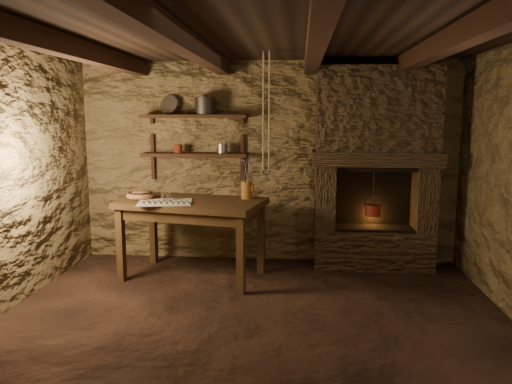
# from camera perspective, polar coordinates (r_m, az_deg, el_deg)

# --- Properties ---
(floor) EXTENTS (4.50, 4.50, 0.00)m
(floor) POSITION_cam_1_polar(r_m,az_deg,el_deg) (4.38, -0.51, -14.96)
(floor) COLOR black
(floor) RESTS_ON ground
(back_wall) EXTENTS (4.50, 0.04, 2.40)m
(back_wall) POSITION_cam_1_polar(r_m,az_deg,el_deg) (6.03, 1.28, 3.41)
(back_wall) COLOR brown
(back_wall) RESTS_ON floor
(front_wall) EXTENTS (4.50, 0.04, 2.40)m
(front_wall) POSITION_cam_1_polar(r_m,az_deg,el_deg) (2.11, -5.77, -6.79)
(front_wall) COLOR brown
(front_wall) RESTS_ON floor
(ceiling) EXTENTS (4.50, 4.00, 0.04)m
(ceiling) POSITION_cam_1_polar(r_m,az_deg,el_deg) (4.06, -0.56, 17.79)
(ceiling) COLOR black
(ceiling) RESTS_ON back_wall
(beam_far_left) EXTENTS (0.14, 3.95, 0.16)m
(beam_far_left) POSITION_cam_1_polar(r_m,az_deg,el_deg) (4.45, -20.92, 15.27)
(beam_far_left) COLOR black
(beam_far_left) RESTS_ON ceiling
(beam_mid_left) EXTENTS (0.14, 3.95, 0.16)m
(beam_mid_left) POSITION_cam_1_polar(r_m,az_deg,el_deg) (4.13, -7.78, 16.31)
(beam_mid_left) COLOR black
(beam_mid_left) RESTS_ON ceiling
(beam_mid_right) EXTENTS (0.14, 3.95, 0.16)m
(beam_mid_right) POSITION_cam_1_polar(r_m,az_deg,el_deg) (4.03, 6.84, 16.51)
(beam_mid_right) COLOR black
(beam_mid_right) RESTS_ON ceiling
(beam_far_right) EXTENTS (0.14, 3.95, 0.16)m
(beam_far_right) POSITION_cam_1_polar(r_m,az_deg,el_deg) (4.18, 21.22, 15.71)
(beam_far_right) COLOR black
(beam_far_right) RESTS_ON ceiling
(shelf_lower) EXTENTS (1.25, 0.30, 0.04)m
(shelf_lower) POSITION_cam_1_polar(r_m,az_deg,el_deg) (5.98, -6.99, 4.27)
(shelf_lower) COLOR black
(shelf_lower) RESTS_ON back_wall
(shelf_upper) EXTENTS (1.25, 0.30, 0.04)m
(shelf_upper) POSITION_cam_1_polar(r_m,az_deg,el_deg) (5.96, -7.07, 8.58)
(shelf_upper) COLOR black
(shelf_upper) RESTS_ON back_wall
(hearth) EXTENTS (1.43, 0.51, 2.30)m
(hearth) POSITION_cam_1_polar(r_m,az_deg,el_deg) (5.85, 13.46, 3.27)
(hearth) COLOR #3D2E1E
(hearth) RESTS_ON floor
(work_table) EXTENTS (1.65, 1.15, 0.86)m
(work_table) POSITION_cam_1_polar(r_m,az_deg,el_deg) (5.50, -7.25, -5.00)
(work_table) COLOR #372513
(work_table) RESTS_ON floor
(linen_cloth) EXTENTS (0.62, 0.54, 0.01)m
(linen_cloth) POSITION_cam_1_polar(r_m,az_deg,el_deg) (5.31, -10.37, -1.17)
(linen_cloth) COLOR beige
(linen_cloth) RESTS_ON work_table
(pewter_cutlery_row) EXTENTS (0.49, 0.26, 0.01)m
(pewter_cutlery_row) POSITION_cam_1_polar(r_m,az_deg,el_deg) (5.29, -10.43, -1.10)
(pewter_cutlery_row) COLOR gray
(pewter_cutlery_row) RESTS_ON linen_cloth
(drinking_glasses) EXTENTS (0.18, 0.05, 0.07)m
(drinking_glasses) POSITION_cam_1_polar(r_m,az_deg,el_deg) (5.40, -9.91, -0.56)
(drinking_glasses) COLOR white
(drinking_glasses) RESTS_ON linen_cloth
(stoneware_jug) EXTENTS (0.14, 0.14, 0.44)m
(stoneware_jug) POSITION_cam_1_polar(r_m,az_deg,el_deg) (5.44, -1.03, 1.20)
(stoneware_jug) COLOR #98551D
(stoneware_jug) RESTS_ON work_table
(wooden_bowl) EXTENTS (0.36, 0.36, 0.11)m
(wooden_bowl) POSITION_cam_1_polar(r_m,az_deg,el_deg) (5.60, -13.08, -0.41)
(wooden_bowl) COLOR brown
(wooden_bowl) RESTS_ON work_table
(iron_stockpot) EXTENTS (0.25, 0.25, 0.18)m
(iron_stockpot) POSITION_cam_1_polar(r_m,az_deg,el_deg) (5.94, -5.81, 9.67)
(iron_stockpot) COLOR #2C2A27
(iron_stockpot) RESTS_ON shelf_upper
(tin_pan) EXTENTS (0.26, 0.18, 0.23)m
(tin_pan) POSITION_cam_1_polar(r_m,az_deg,el_deg) (6.13, -9.87, 9.81)
(tin_pan) COLOR gray
(tin_pan) RESTS_ON shelf_upper
(small_kettle) EXTENTS (0.19, 0.17, 0.17)m
(small_kettle) POSITION_cam_1_polar(r_m,az_deg,el_deg) (5.92, -3.88, 4.99)
(small_kettle) COLOR gray
(small_kettle) RESTS_ON shelf_lower
(rusty_tin) EXTENTS (0.12, 0.12, 0.10)m
(rusty_tin) POSITION_cam_1_polar(r_m,az_deg,el_deg) (6.02, -8.87, 4.92)
(rusty_tin) COLOR #5B1F12
(rusty_tin) RESTS_ON shelf_lower
(red_pot) EXTENTS (0.23, 0.23, 0.54)m
(red_pot) POSITION_cam_1_polar(r_m,az_deg,el_deg) (5.87, 13.21, -1.95)
(red_pot) COLOR maroon
(red_pot) RESTS_ON hearth
(hanging_ropes) EXTENTS (0.08, 0.08, 1.20)m
(hanging_ropes) POSITION_cam_1_polar(r_m,az_deg,el_deg) (5.05, 1.18, 9.19)
(hanging_ropes) COLOR tan
(hanging_ropes) RESTS_ON ceiling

